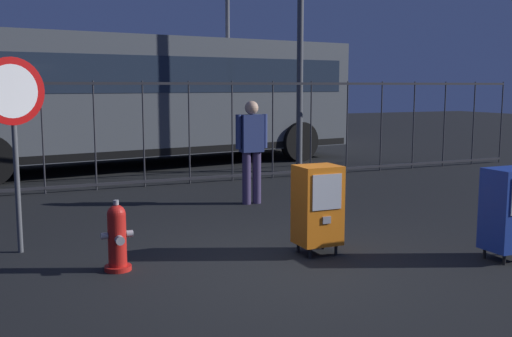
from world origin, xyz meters
name	(u,v)px	position (x,y,z in m)	size (l,w,h in m)	color
ground_plane	(277,269)	(0.00, 0.00, 0.00)	(60.00, 60.00, 0.00)	black
fire_hydrant	(117,238)	(-1.53, 0.64, 0.35)	(0.33, 0.32, 0.75)	red
newspaper_box_primary	(508,209)	(2.46, -0.73, 0.57)	(0.48, 0.42, 1.02)	black
newspaper_box_secondary	(318,205)	(0.68, 0.34, 0.57)	(0.48, 0.42, 1.02)	black
stop_sign	(13,114)	(-2.42, 1.78, 1.60)	(0.71, 0.31, 2.23)	#4C4F54
pedestrian	(252,146)	(1.19, 3.36, 0.95)	(0.55, 0.22, 1.67)	#382D51
fence_barrier	(144,133)	(0.00, 5.72, 1.02)	(18.03, 0.04, 2.00)	#2D2D33
bus_near	(143,94)	(0.74, 8.72, 1.71)	(10.75, 3.96, 3.00)	#4C5156
bus_far	(128,92)	(1.22, 12.59, 1.71)	(10.53, 2.90, 3.00)	beige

